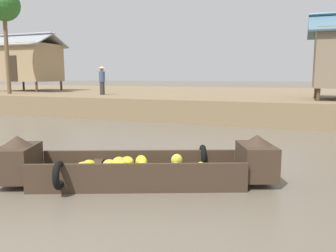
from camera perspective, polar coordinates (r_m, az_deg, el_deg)
name	(u,v)px	position (r m, az deg, el deg)	size (l,w,h in m)	color
ground_plane	(200,137)	(11.99, 5.31, -1.91)	(300.00, 300.00, 0.00)	#665B4C
riverbank_strip	(251,99)	(24.69, 13.72, 4.33)	(160.00, 20.00, 1.06)	#7F6B4C
banana_boat	(138,167)	(6.81, -5.03, -6.78)	(5.29, 2.98, 0.97)	#3D2D21
stilt_house_left	(28,62)	(27.65, -22.27, 9.84)	(4.77, 3.51, 4.17)	#4C3826
palm_tree_near	(4,7)	(23.65, -25.67, 17.45)	(1.89, 1.89, 6.21)	brown
vendor_person	(102,79)	(20.39, -10.95, 7.74)	(0.44, 0.44, 1.66)	#332D28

